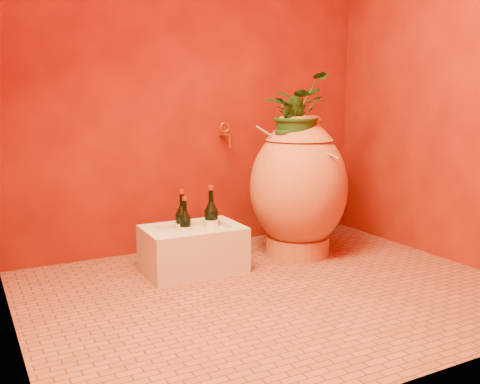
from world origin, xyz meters
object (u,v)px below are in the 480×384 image
wine_bottle_c (182,225)px  wall_tap (226,134)px  wine_bottle_b (185,229)px  wine_bottle_a (211,222)px  stone_basin (193,250)px  amphora (299,187)px

wine_bottle_c → wall_tap: (0.46, 0.35, 0.50)m
wine_bottle_b → wine_bottle_a: bearing=4.0°
wine_bottle_b → wine_bottle_c: (-0.01, 0.03, 0.01)m
stone_basin → amphora: bearing=-0.1°
amphora → wine_bottle_c: size_ratio=2.67×
stone_basin → wine_bottle_b: size_ratio=1.93×
wall_tap → amphora: bearing=-53.6°
wall_tap → stone_basin: bearing=-135.9°
wine_bottle_c → stone_basin: bearing=-60.3°
amphora → wine_bottle_b: amphora is taller
stone_basin → wine_bottle_c: size_ratio=1.71×
stone_basin → wine_bottle_a: 0.21m
wine_bottle_a → wine_bottle_b: (-0.17, -0.01, -0.02)m
stone_basin → wall_tap: wall_tap is taller
wine_bottle_b → wall_tap: bearing=39.3°
stone_basin → wine_bottle_b: (-0.03, 0.04, 0.12)m
wine_bottle_a → wine_bottle_b: bearing=-176.0°
wall_tap → wine_bottle_a: bearing=-128.1°
wine_bottle_b → wall_tap: 0.78m
amphora → wine_bottle_a: 0.62m
amphora → stone_basin: 0.80m
wine_bottle_b → wine_bottle_c: size_ratio=0.88×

